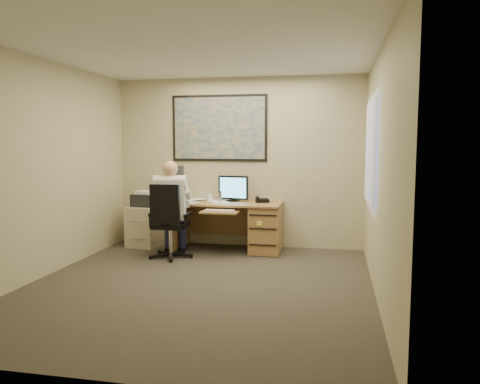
% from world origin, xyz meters
% --- Properties ---
extents(room_shell, '(4.00, 4.50, 2.70)m').
position_xyz_m(room_shell, '(0.00, 0.00, 1.35)').
color(room_shell, '#38332B').
rests_on(room_shell, ground).
extents(desk, '(1.60, 0.97, 1.14)m').
position_xyz_m(desk, '(0.28, 1.90, 0.44)').
color(desk, '#A17945').
rests_on(desk, ground).
extents(world_map, '(1.56, 0.03, 1.06)m').
position_xyz_m(world_map, '(-0.30, 2.23, 1.90)').
color(world_map, '#1E4C93').
rests_on(world_map, room_shell).
extents(wall_calendar, '(0.28, 0.01, 0.42)m').
position_xyz_m(wall_calendar, '(-1.05, 2.24, 1.08)').
color(wall_calendar, white).
rests_on(wall_calendar, room_shell).
extents(window_blinds, '(0.06, 1.40, 1.30)m').
position_xyz_m(window_blinds, '(1.97, 0.80, 1.55)').
color(window_blinds, beige).
rests_on(window_blinds, room_shell).
extents(filing_cabinet, '(0.52, 0.60, 0.90)m').
position_xyz_m(filing_cabinet, '(-1.46, 1.91, 0.38)').
color(filing_cabinet, beige).
rests_on(filing_cabinet, ground).
extents(office_chair, '(0.66, 0.66, 1.09)m').
position_xyz_m(office_chair, '(-0.79, 1.20, 0.32)').
color(office_chair, black).
rests_on(office_chair, ground).
extents(person, '(0.73, 0.94, 1.41)m').
position_xyz_m(person, '(-0.79, 1.28, 0.70)').
color(person, silver).
rests_on(person, office_chair).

